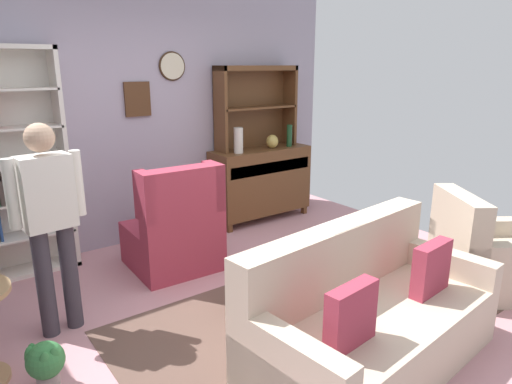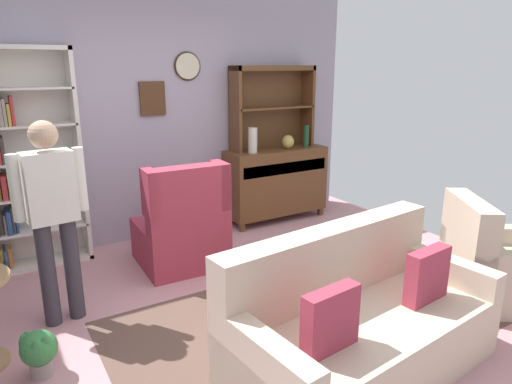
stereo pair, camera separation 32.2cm
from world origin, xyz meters
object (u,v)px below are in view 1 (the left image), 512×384
at_px(armchair_floral, 483,259).
at_px(potted_plant_small, 45,363).
at_px(wingback_chair, 175,232).
at_px(vase_tall, 238,140).
at_px(couch_floral, 368,320).
at_px(person_reading, 49,216).
at_px(sideboard, 261,180).
at_px(bottle_wine, 289,136).
at_px(book_stack, 297,244).
at_px(vase_round, 272,141).
at_px(coffee_table, 286,262).
at_px(sideboard_hutch, 255,96).
at_px(bookshelf, 5,166).

relative_size(armchair_floral, potted_plant_small, 3.38).
bearing_deg(wingback_chair, vase_tall, 28.34).
xyz_separation_m(couch_floral, person_reading, (-1.54, 1.61, 0.59)).
distance_m(sideboard, bottle_wine, 0.68).
xyz_separation_m(sideboard, book_stack, (-0.97, -1.79, -0.05)).
height_order(vase_round, potted_plant_small, vase_round).
height_order(sideboard, vase_tall, vase_tall).
bearing_deg(coffee_table, bottle_wine, 49.15).
bearing_deg(couch_floral, vase_tall, 73.06).
bearing_deg(wingback_chair, couch_floral, -80.14).
distance_m(vase_tall, armchair_floral, 2.85).
relative_size(sideboard_hutch, couch_floral, 0.59).
distance_m(couch_floral, potted_plant_small, 2.04).
distance_m(armchair_floral, wingback_chair, 2.80).
bearing_deg(sideboard_hutch, book_stack, -117.03).
distance_m(bookshelf, vase_tall, 2.44).
height_order(sideboard, bottle_wine, bottle_wine).
distance_m(sideboard_hutch, vase_round, 0.60).
relative_size(wingback_chair, book_stack, 6.07).
height_order(bottle_wine, person_reading, person_reading).
distance_m(sideboard, book_stack, 2.03).
bearing_deg(sideboard, wingback_chair, -155.46).
distance_m(vase_round, book_stack, 2.11).
height_order(bookshelf, coffee_table, bookshelf).
bearing_deg(book_stack, wingback_chair, 119.43).
bearing_deg(person_reading, armchair_floral, -25.94).
distance_m(bottle_wine, wingback_chair, 2.17).
height_order(sideboard_hutch, vase_tall, sideboard_hutch).
distance_m(wingback_chair, potted_plant_small, 1.80).
bearing_deg(armchair_floral, bookshelf, 139.23).
height_order(bottle_wine, armchair_floral, bottle_wine).
distance_m(vase_tall, couch_floral, 2.92).
bearing_deg(vase_tall, wingback_chair, -151.66).
height_order(sideboard, sideboard_hutch, sideboard_hutch).
distance_m(sideboard_hutch, coffee_table, 2.54).
distance_m(wingback_chair, coffee_table, 1.20).
bearing_deg(sideboard_hutch, coffee_table, -119.88).
bearing_deg(sideboard_hutch, vase_round, -53.52).
distance_m(bookshelf, sideboard, 2.87).
distance_m(vase_round, armchair_floral, 2.74).
height_order(potted_plant_small, person_reading, person_reading).
bearing_deg(bookshelf, coffee_table, -48.21).
bearing_deg(vase_round, vase_tall, -178.51).
bearing_deg(couch_floral, sideboard, 66.43).
bearing_deg(armchair_floral, vase_tall, 106.96).
relative_size(vase_round, couch_floral, 0.09).
distance_m(couch_floral, book_stack, 1.03).
bearing_deg(couch_floral, book_stack, 76.13).
bearing_deg(potted_plant_small, bookshelf, 84.57).
xyz_separation_m(couch_floral, wingback_chair, (-0.36, 2.06, 0.07)).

